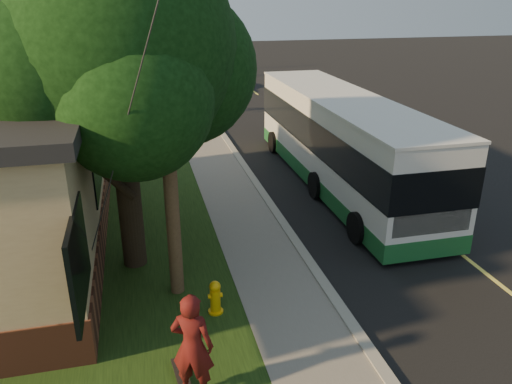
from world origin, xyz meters
The scene contains 15 objects.
ground centered at (0.00, 0.00, 0.00)m, with size 120.00×120.00×0.00m, color black.
road centered at (4.00, 10.00, 0.01)m, with size 8.00×80.00×0.01m, color black.
curb centered at (0.00, 10.00, 0.06)m, with size 0.25×80.00×0.12m, color gray.
sidewalk centered at (-1.00, 10.00, 0.04)m, with size 2.00×80.00×0.08m, color slate.
grass_verge centered at (-4.50, 10.00, 0.04)m, with size 5.00×80.00×0.07m, color black.
fire_hydrant centered at (-2.60, 0.00, 0.43)m, with size 0.32×0.32×0.74m.
utility_pole centered at (-3.31, 0.99, 4.63)m, with size 2.86×3.21×9.07m.
leafy_tree centered at (-4.17, 2.65, 5.17)m, with size 6.30×6.00×7.80m.
bare_tree_near centered at (-3.50, 18.00, 2.15)m, with size 1.38×1.21×4.31m.
bare_tree_far centered at (-3.00, 30.00, 2.00)m, with size 1.38×1.21×4.03m.
traffic_signal centered at (0.50, 34.00, 3.16)m, with size 0.18×0.22×5.50m.
transit_bus centered at (2.83, 6.51, 1.66)m, with size 2.66×11.51×3.12m.
skateboarder centered at (-3.31, -2.17, 1.04)m, with size 0.70×0.46×1.93m, color #4D100F.
skateboard_main centered at (-3.49, -1.74, 0.13)m, with size 0.31×0.88×0.08m.
distant_car centered at (1.50, 25.60, 0.79)m, with size 1.87×4.65×1.58m, color black.
Camera 1 is at (-3.85, -8.72, 6.33)m, focal length 35.00 mm.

